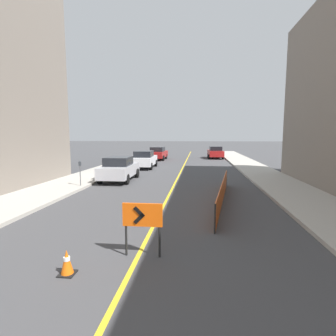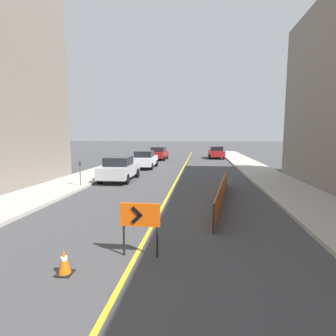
{
  "view_description": "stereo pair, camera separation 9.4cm",
  "coord_description": "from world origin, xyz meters",
  "px_view_note": "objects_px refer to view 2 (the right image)",
  "views": [
    {
      "loc": [
        1.46,
        9.36,
        2.97
      ],
      "look_at": [
        -0.4,
        25.17,
        1.0
      ],
      "focal_mm": 28.0,
      "sensor_mm": 36.0,
      "label": 1
    },
    {
      "loc": [
        1.55,
        9.37,
        2.97
      ],
      "look_at": [
        -0.4,
        25.17,
        1.0
      ],
      "focal_mm": 28.0,
      "sensor_mm": 36.0,
      "label": 2
    }
  ],
  "objects_px": {
    "parked_car_curb_mid": "(145,159)",
    "parked_car_opposite_side": "(216,152)",
    "traffic_cone_third": "(64,262)",
    "parked_car_curb_near": "(120,169)",
    "parking_meter_near_curb": "(80,168)",
    "arrow_barricade_primary": "(140,218)",
    "parked_car_curb_far": "(159,153)"
  },
  "relations": [
    {
      "from": "traffic_cone_third",
      "to": "parking_meter_near_curb",
      "type": "height_order",
      "value": "parking_meter_near_curb"
    },
    {
      "from": "traffic_cone_third",
      "to": "parked_car_curb_mid",
      "type": "height_order",
      "value": "parked_car_curb_mid"
    },
    {
      "from": "arrow_barricade_primary",
      "to": "parked_car_curb_far",
      "type": "relative_size",
      "value": 0.31
    },
    {
      "from": "arrow_barricade_primary",
      "to": "parked_car_curb_far",
      "type": "bearing_deg",
      "value": 97.33
    },
    {
      "from": "parked_car_curb_mid",
      "to": "parked_car_curb_far",
      "type": "relative_size",
      "value": 0.99
    },
    {
      "from": "traffic_cone_third",
      "to": "parked_car_curb_near",
      "type": "bearing_deg",
      "value": 101.77
    },
    {
      "from": "parked_car_curb_mid",
      "to": "parked_car_curb_far",
      "type": "height_order",
      "value": "same"
    },
    {
      "from": "parked_car_opposite_side",
      "to": "parked_car_curb_near",
      "type": "bearing_deg",
      "value": -114.41
    },
    {
      "from": "arrow_barricade_primary",
      "to": "parked_car_curb_mid",
      "type": "relative_size",
      "value": 0.31
    },
    {
      "from": "traffic_cone_third",
      "to": "parked_car_opposite_side",
      "type": "distance_m",
      "value": 30.18
    },
    {
      "from": "parked_car_curb_mid",
      "to": "parked_car_curb_far",
      "type": "distance_m",
      "value": 8.38
    },
    {
      "from": "parked_car_curb_mid",
      "to": "parked_car_opposite_side",
      "type": "relative_size",
      "value": 0.99
    },
    {
      "from": "traffic_cone_third",
      "to": "parking_meter_near_curb",
      "type": "bearing_deg",
      "value": 113.43
    },
    {
      "from": "parked_car_curb_mid",
      "to": "parking_meter_near_curb",
      "type": "relative_size",
      "value": 3.05
    },
    {
      "from": "parked_car_curb_far",
      "to": "parked_car_opposite_side",
      "type": "relative_size",
      "value": 1.0
    },
    {
      "from": "parked_car_curb_far",
      "to": "parked_car_curb_near",
      "type": "bearing_deg",
      "value": -88.05
    },
    {
      "from": "traffic_cone_third",
      "to": "parking_meter_near_curb",
      "type": "xyz_separation_m",
      "value": [
        -3.9,
        8.99,
        0.87
      ]
    },
    {
      "from": "traffic_cone_third",
      "to": "parked_car_curb_far",
      "type": "bearing_deg",
      "value": 94.76
    },
    {
      "from": "parked_car_curb_near",
      "to": "parking_meter_near_curb",
      "type": "height_order",
      "value": "parked_car_curb_near"
    },
    {
      "from": "parked_car_opposite_side",
      "to": "parking_meter_near_curb",
      "type": "relative_size",
      "value": 3.07
    },
    {
      "from": "arrow_barricade_primary",
      "to": "parking_meter_near_curb",
      "type": "relative_size",
      "value": 0.94
    },
    {
      "from": "arrow_barricade_primary",
      "to": "parked_car_curb_far",
      "type": "xyz_separation_m",
      "value": [
        -3.68,
        25.88,
        -0.17
      ]
    },
    {
      "from": "traffic_cone_third",
      "to": "parked_car_curb_mid",
      "type": "distance_m",
      "value": 18.68
    },
    {
      "from": "traffic_cone_third",
      "to": "arrow_barricade_primary",
      "type": "bearing_deg",
      "value": 35.87
    },
    {
      "from": "parked_car_curb_near",
      "to": "parked_car_curb_mid",
      "type": "xyz_separation_m",
      "value": [
        0.24,
        6.87,
        0.0
      ]
    },
    {
      "from": "parked_car_curb_near",
      "to": "parking_meter_near_curb",
      "type": "relative_size",
      "value": 3.05
    },
    {
      "from": "traffic_cone_third",
      "to": "parking_meter_near_curb",
      "type": "relative_size",
      "value": 0.39
    },
    {
      "from": "parked_car_curb_far",
      "to": "parked_car_opposite_side",
      "type": "distance_m",
      "value": 7.74
    },
    {
      "from": "parked_car_opposite_side",
      "to": "parked_car_curb_mid",
      "type": "bearing_deg",
      "value": -124.69
    },
    {
      "from": "traffic_cone_third",
      "to": "parking_meter_near_curb",
      "type": "distance_m",
      "value": 9.84
    },
    {
      "from": "traffic_cone_third",
      "to": "arrow_barricade_primary",
      "type": "xyz_separation_m",
      "value": [
        1.43,
        1.04,
        0.7
      ]
    },
    {
      "from": "parked_car_curb_near",
      "to": "parked_car_curb_mid",
      "type": "relative_size",
      "value": 1.0
    }
  ]
}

